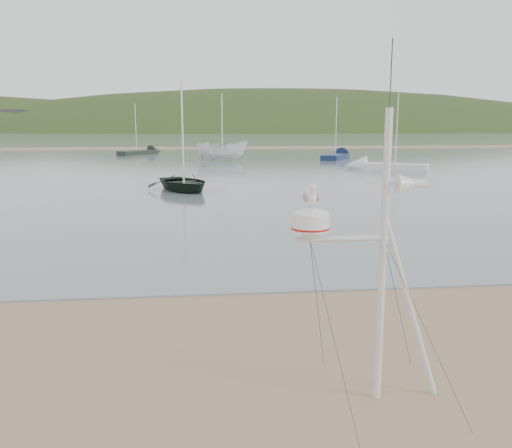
{
  "coord_description": "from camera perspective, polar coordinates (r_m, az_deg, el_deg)",
  "views": [
    {
      "loc": [
        1.59,
        -7.3,
        3.72
      ],
      "look_at": [
        2.49,
        1.0,
        2.14
      ],
      "focal_mm": 38.0,
      "sensor_mm": 36.0,
      "label": 1
    }
  ],
  "objects": [
    {
      "name": "mast_rig",
      "position": [
        7.46,
        12.63,
        -9.77
      ],
      "size": [
        2.1,
        2.24,
        4.73
      ],
      "color": "silver",
      "rests_on": "ground"
    },
    {
      "name": "sailboat_blue_far",
      "position": [
        56.67,
        8.81,
        7.13
      ],
      "size": [
        4.7,
        6.58,
        6.63
      ],
      "color": "#132245",
      "rests_on": "ground"
    },
    {
      "name": "sailboat_dark_mid",
      "position": [
        64.26,
        -11.43,
        7.45
      ],
      "size": [
        5.18,
        5.65,
        6.17
      ],
      "color": "black",
      "rests_on": "ground"
    },
    {
      "name": "boat_dark",
      "position": [
        29.47,
        -7.7,
        7.66
      ],
      "size": [
        3.18,
        2.1,
        4.32
      ],
      "primitive_type": "imported",
      "rotation": [
        0.0,
        0.0,
        0.43
      ],
      "color": "black",
      "rests_on": "water"
    },
    {
      "name": "sailboat_white_near",
      "position": [
        43.67,
        12.32,
        5.98
      ],
      "size": [
        6.38,
        4.36,
        6.38
      ],
      "color": "silver",
      "rests_on": "ground"
    },
    {
      "name": "hill_ridge",
      "position": [
        244.02,
        -2.21,
        5.2
      ],
      "size": [
        620.0,
        180.0,
        80.0
      ],
      "color": "#243415",
      "rests_on": "ground"
    },
    {
      "name": "far_cottages",
      "position": [
        203.3,
        -5.91,
        10.74
      ],
      "size": [
        294.4,
        6.3,
        8.0
      ],
      "color": "silver",
      "rests_on": "ground"
    },
    {
      "name": "sandbar",
      "position": [
        77.4,
        -7.45,
        7.92
      ],
      "size": [
        560.0,
        7.0,
        0.07
      ],
      "primitive_type": "cube",
      "color": "#8D6F51",
      "rests_on": "water"
    },
    {
      "name": "boat_white",
      "position": [
        52.52,
        -3.58,
        9.36
      ],
      "size": [
        2.01,
        1.96,
        4.92
      ],
      "primitive_type": "imported",
      "rotation": [
        0.0,
        0.0,
        1.51
      ],
      "color": "silver",
      "rests_on": "water"
    },
    {
      "name": "ground",
      "position": [
        8.35,
        -17.2,
        -16.27
      ],
      "size": [
        560.0,
        560.0,
        0.0
      ],
      "primitive_type": "plane",
      "color": "#8D6F51",
      "rests_on": "ground"
    },
    {
      "name": "water",
      "position": [
        139.36,
        -6.95,
        9.11
      ],
      "size": [
        560.0,
        256.0,
        0.04
      ],
      "primitive_type": "cube",
      "color": "slate",
      "rests_on": "ground"
    }
  ]
}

